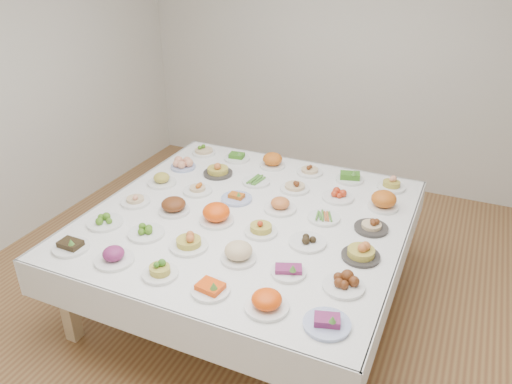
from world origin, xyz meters
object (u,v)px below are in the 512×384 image
at_px(dish_0, 70,244).
at_px(dish_18, 162,178).
at_px(dish_35, 392,182).
at_px(display_table, 248,223).

height_order(dish_0, dish_18, dish_18).
xyz_separation_m(dish_0, dish_35, (1.78, 1.78, 0.01)).
relative_size(display_table, dish_18, 9.67).
distance_m(display_table, dish_18, 0.91).
height_order(display_table, dish_18, dish_18).
relative_size(display_table, dish_35, 10.04).
bearing_deg(display_table, dish_35, 45.10).
bearing_deg(dish_0, dish_35, 45.01).
bearing_deg(dish_18, dish_0, -90.27).
bearing_deg(dish_18, display_table, -11.75).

